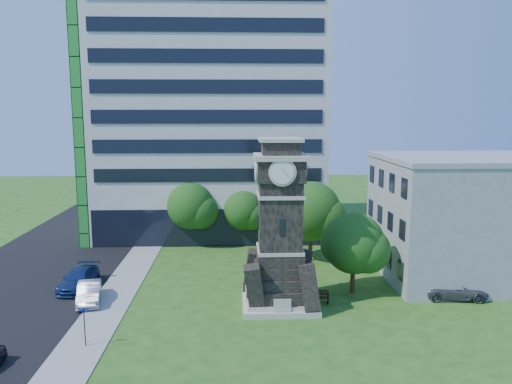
{
  "coord_description": "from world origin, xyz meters",
  "views": [
    {
      "loc": [
        -0.08,
        -32.92,
        13.91
      ],
      "look_at": [
        1.47,
        6.99,
        7.62
      ],
      "focal_mm": 35.0,
      "sensor_mm": 36.0,
      "label": 1
    }
  ],
  "objects_px": {
    "car_street_north": "(79,279)",
    "street_sign": "(84,322)",
    "clock_tower": "(280,235)",
    "car_street_mid": "(89,293)",
    "park_bench": "(315,296)",
    "car_east_lot": "(455,290)"
  },
  "relations": [
    {
      "from": "clock_tower",
      "to": "car_east_lot",
      "type": "relative_size",
      "value": 2.54
    },
    {
      "from": "car_street_mid",
      "to": "park_bench",
      "type": "relative_size",
      "value": 2.17
    },
    {
      "from": "clock_tower",
      "to": "car_east_lot",
      "type": "height_order",
      "value": "clock_tower"
    },
    {
      "from": "clock_tower",
      "to": "street_sign",
      "type": "height_order",
      "value": "clock_tower"
    },
    {
      "from": "car_east_lot",
      "to": "street_sign",
      "type": "distance_m",
      "value": 26.66
    },
    {
      "from": "car_street_mid",
      "to": "car_east_lot",
      "type": "xyz_separation_m",
      "value": [
        27.59,
        -0.31,
        -0.07
      ]
    },
    {
      "from": "car_street_north",
      "to": "clock_tower",
      "type": "bearing_deg",
      "value": -11.06
    },
    {
      "from": "car_street_north",
      "to": "car_east_lot",
      "type": "bearing_deg",
      "value": -3.18
    },
    {
      "from": "park_bench",
      "to": "street_sign",
      "type": "bearing_deg",
      "value": -141.97
    },
    {
      "from": "clock_tower",
      "to": "car_street_north",
      "type": "height_order",
      "value": "clock_tower"
    },
    {
      "from": "car_street_mid",
      "to": "street_sign",
      "type": "relative_size",
      "value": 1.82
    },
    {
      "from": "car_street_mid",
      "to": "street_sign",
      "type": "xyz_separation_m",
      "value": [
        1.87,
        -7.27,
        0.8
      ]
    },
    {
      "from": "park_bench",
      "to": "car_street_north",
      "type": "bearing_deg",
      "value": -177.17
    },
    {
      "from": "car_street_north",
      "to": "street_sign",
      "type": "relative_size",
      "value": 2.15
    },
    {
      "from": "car_street_mid",
      "to": "car_street_north",
      "type": "xyz_separation_m",
      "value": [
        -1.69,
        3.05,
        0.03
      ]
    },
    {
      "from": "car_east_lot",
      "to": "car_street_north",
      "type": "bearing_deg",
      "value": 89.72
    },
    {
      "from": "car_east_lot",
      "to": "park_bench",
      "type": "relative_size",
      "value": 2.34
    },
    {
      "from": "park_bench",
      "to": "clock_tower",
      "type": "bearing_deg",
      "value": -162.69
    },
    {
      "from": "car_street_mid",
      "to": "park_bench",
      "type": "bearing_deg",
      "value": -15.56
    },
    {
      "from": "clock_tower",
      "to": "street_sign",
      "type": "bearing_deg",
      "value": -152.99
    },
    {
      "from": "park_bench",
      "to": "street_sign",
      "type": "height_order",
      "value": "street_sign"
    },
    {
      "from": "car_street_mid",
      "to": "car_east_lot",
      "type": "relative_size",
      "value": 0.93
    }
  ]
}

